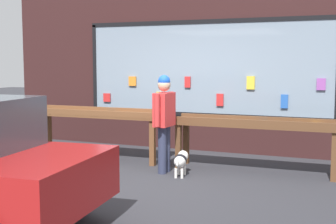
# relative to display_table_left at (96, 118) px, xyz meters

# --- Properties ---
(ground_plane) EXTENTS (40.00, 40.00, 0.00)m
(ground_plane) POSITION_rel_display_table_left_xyz_m (1.49, -0.88, -0.75)
(ground_plane) COLOR #2D2D33
(shopfront_facade) EXTENTS (8.60, 0.29, 3.33)m
(shopfront_facade) POSITION_rel_display_table_left_xyz_m (1.54, 1.51, 0.90)
(shopfront_facade) COLOR #331919
(shopfront_facade) RESTS_ON ground_plane
(display_table_left) EXTENTS (2.71, 0.73, 0.93)m
(display_table_left) POSITION_rel_display_table_left_xyz_m (0.00, 0.00, 0.00)
(display_table_left) COLOR brown
(display_table_left) RESTS_ON ground_plane
(display_table_right) EXTENTS (2.70, 0.62, 0.89)m
(display_table_right) POSITION_rel_display_table_left_xyz_m (2.98, 0.00, -0.04)
(display_table_right) COLOR brown
(display_table_right) RESTS_ON ground_plane
(person_browsing) EXTENTS (0.23, 0.64, 1.59)m
(person_browsing) POSITION_rel_display_table_left_xyz_m (1.64, -0.61, 0.16)
(person_browsing) COLOR #2D334C
(person_browsing) RESTS_ON ground_plane
(small_dog) EXTENTS (0.25, 0.57, 0.37)m
(small_dog) POSITION_rel_display_table_left_xyz_m (1.97, -0.72, -0.50)
(small_dog) COLOR white
(small_dog) RESTS_ON ground_plane
(sandwich_board_sign) EXTENTS (0.75, 0.93, 1.02)m
(sandwich_board_sign) POSITION_rel_display_table_left_xyz_m (-1.99, -0.16, -0.23)
(sandwich_board_sign) COLOR #193F19
(sandwich_board_sign) RESTS_ON ground_plane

